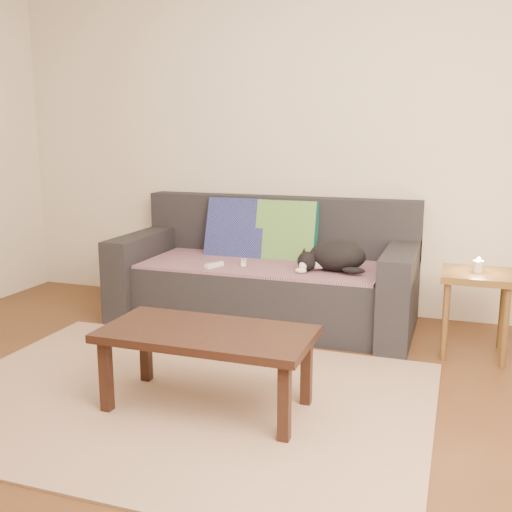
# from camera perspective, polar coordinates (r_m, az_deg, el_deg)

# --- Properties ---
(ground) EXTENTS (4.50, 4.50, 0.00)m
(ground) POSITION_cam_1_polar(r_m,az_deg,el_deg) (3.06, -8.52, -14.48)
(ground) COLOR brown
(ground) RESTS_ON ground
(back_wall) EXTENTS (4.50, 0.04, 2.60)m
(back_wall) POSITION_cam_1_polar(r_m,az_deg,el_deg) (4.61, 2.71, 11.14)
(back_wall) COLOR beige
(back_wall) RESTS_ON ground
(sofa) EXTENTS (2.10, 0.94, 0.87)m
(sofa) POSITION_cam_1_polar(r_m,az_deg,el_deg) (4.32, 0.98, -2.15)
(sofa) COLOR #232328
(sofa) RESTS_ON ground
(throw_blanket) EXTENTS (1.66, 0.74, 0.02)m
(throw_blanket) POSITION_cam_1_polar(r_m,az_deg,el_deg) (4.21, 0.60, -0.83)
(throw_blanket) COLOR #3C2545
(throw_blanket) RESTS_ON sofa
(cushion_navy) EXTENTS (0.45, 0.25, 0.47)m
(cushion_navy) POSITION_cam_1_polar(r_m,az_deg,el_deg) (4.51, -1.85, 2.59)
(cushion_navy) COLOR #151046
(cushion_navy) RESTS_ON throw_blanket
(cushion_green) EXTENTS (0.45, 0.21, 0.46)m
(cushion_green) POSITION_cam_1_polar(r_m,az_deg,el_deg) (4.39, 2.93, 2.32)
(cushion_green) COLOR #0E5B56
(cushion_green) RESTS_ON throw_blanket
(cat) EXTENTS (0.47, 0.34, 0.20)m
(cat) POSITION_cam_1_polar(r_m,az_deg,el_deg) (3.99, 7.50, -0.07)
(cat) COLOR black
(cat) RESTS_ON throw_blanket
(wii_remote_a) EXTENTS (0.08, 0.15, 0.03)m
(wii_remote_a) POSITION_cam_1_polar(r_m,az_deg,el_deg) (4.16, -1.18, -0.64)
(wii_remote_a) COLOR white
(wii_remote_a) RESTS_ON throw_blanket
(wii_remote_b) EXTENTS (0.09, 0.15, 0.03)m
(wii_remote_b) POSITION_cam_1_polar(r_m,az_deg,el_deg) (4.09, -4.00, -0.86)
(wii_remote_b) COLOR white
(wii_remote_b) RESTS_ON throw_blanket
(side_table) EXTENTS (0.41, 0.41, 0.52)m
(side_table) POSITION_cam_1_polar(r_m,az_deg,el_deg) (3.85, 20.27, -2.78)
(side_table) COLOR brown
(side_table) RESTS_ON ground
(candle) EXTENTS (0.06, 0.06, 0.09)m
(candle) POSITION_cam_1_polar(r_m,az_deg,el_deg) (3.83, 20.41, -0.92)
(candle) COLOR beige
(candle) RESTS_ON side_table
(rug) EXTENTS (2.50, 1.80, 0.01)m
(rug) POSITION_cam_1_polar(r_m,az_deg,el_deg) (3.17, -7.25, -13.29)
(rug) COLOR tan
(rug) RESTS_ON ground
(coffee_table) EXTENTS (1.02, 0.51, 0.41)m
(coffee_table) POSITION_cam_1_polar(r_m,az_deg,el_deg) (2.93, -4.70, -8.00)
(coffee_table) COLOR black
(coffee_table) RESTS_ON rug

